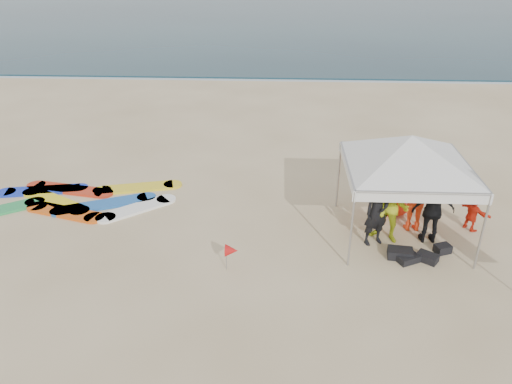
{
  "coord_description": "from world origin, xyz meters",
  "views": [
    {
      "loc": [
        1.05,
        -7.96,
        6.58
      ],
      "look_at": [
        0.54,
        2.6,
        1.2
      ],
      "focal_mm": 35.0,
      "sensor_mm": 36.0,
      "label": 1
    }
  ],
  "objects_px": {
    "person_black_b": "(433,210)",
    "person_orange_b": "(398,186)",
    "surfboard_spread": "(77,200)",
    "person_yellow": "(390,208)",
    "canopy_tent": "(412,136)",
    "person_seated": "(473,212)",
    "marker_pennant": "(231,251)",
    "person_orange_a": "(416,194)",
    "person_black_a": "(377,211)"
  },
  "relations": [
    {
      "from": "person_black_a",
      "to": "person_seated",
      "type": "xyz_separation_m",
      "value": [
        2.54,
        0.76,
        -0.38
      ]
    },
    {
      "from": "person_black_b",
      "to": "person_seated",
      "type": "xyz_separation_m",
      "value": [
        1.19,
        0.62,
        -0.36
      ]
    },
    {
      "from": "canopy_tent",
      "to": "person_yellow",
      "type": "bearing_deg",
      "value": -139.7
    },
    {
      "from": "surfboard_spread",
      "to": "canopy_tent",
      "type": "bearing_deg",
      "value": -8.8
    },
    {
      "from": "canopy_tent",
      "to": "marker_pennant",
      "type": "xyz_separation_m",
      "value": [
        -4.0,
        -1.69,
        -2.11
      ]
    },
    {
      "from": "person_orange_b",
      "to": "surfboard_spread",
      "type": "xyz_separation_m",
      "value": [
        -8.76,
        0.34,
        -0.8
      ]
    },
    {
      "from": "person_yellow",
      "to": "person_orange_b",
      "type": "relative_size",
      "value": 1.06
    },
    {
      "from": "person_yellow",
      "to": "marker_pennant",
      "type": "distance_m",
      "value": 3.94
    },
    {
      "from": "marker_pennant",
      "to": "person_orange_a",
      "type": "bearing_deg",
      "value": 24.43
    },
    {
      "from": "person_orange_b",
      "to": "marker_pennant",
      "type": "distance_m",
      "value": 4.93
    },
    {
      "from": "person_yellow",
      "to": "canopy_tent",
      "type": "distance_m",
      "value": 1.77
    },
    {
      "from": "person_black_a",
      "to": "person_black_b",
      "type": "height_order",
      "value": "person_black_a"
    },
    {
      "from": "person_yellow",
      "to": "person_orange_a",
      "type": "height_order",
      "value": "person_orange_a"
    },
    {
      "from": "person_orange_b",
      "to": "person_black_b",
      "type": "bearing_deg",
      "value": 94.64
    },
    {
      "from": "person_orange_b",
      "to": "canopy_tent",
      "type": "bearing_deg",
      "value": 65.07
    },
    {
      "from": "person_orange_a",
      "to": "person_black_a",
      "type": "bearing_deg",
      "value": 33.19
    },
    {
      "from": "person_black_b",
      "to": "person_orange_b",
      "type": "distance_m",
      "value": 1.4
    },
    {
      "from": "person_black_b",
      "to": "person_seated",
      "type": "relative_size",
      "value": 1.73
    },
    {
      "from": "person_orange_a",
      "to": "person_black_b",
      "type": "relative_size",
      "value": 1.15
    },
    {
      "from": "person_black_a",
      "to": "marker_pennant",
      "type": "xyz_separation_m",
      "value": [
        -3.32,
        -1.26,
        -0.38
      ]
    },
    {
      "from": "person_black_b",
      "to": "marker_pennant",
      "type": "distance_m",
      "value": 4.89
    },
    {
      "from": "person_orange_a",
      "to": "person_black_b",
      "type": "height_order",
      "value": "person_orange_a"
    },
    {
      "from": "person_black_b",
      "to": "surfboard_spread",
      "type": "height_order",
      "value": "person_black_b"
    },
    {
      "from": "person_orange_a",
      "to": "canopy_tent",
      "type": "height_order",
      "value": "canopy_tent"
    },
    {
      "from": "person_orange_a",
      "to": "canopy_tent",
      "type": "bearing_deg",
      "value": 36.92
    },
    {
      "from": "person_yellow",
      "to": "person_orange_a",
      "type": "relative_size",
      "value": 0.91
    },
    {
      "from": "canopy_tent",
      "to": "person_orange_b",
      "type": "bearing_deg",
      "value": 83.79
    },
    {
      "from": "person_orange_a",
      "to": "person_orange_b",
      "type": "bearing_deg",
      "value": -69.13
    },
    {
      "from": "person_orange_b",
      "to": "surfboard_spread",
      "type": "relative_size",
      "value": 0.31
    },
    {
      "from": "person_orange_a",
      "to": "marker_pennant",
      "type": "xyz_separation_m",
      "value": [
        -4.39,
        -2.0,
        -0.48
      ]
    },
    {
      "from": "person_black_a",
      "to": "canopy_tent",
      "type": "relative_size",
      "value": 0.44
    },
    {
      "from": "marker_pennant",
      "to": "surfboard_spread",
      "type": "height_order",
      "value": "marker_pennant"
    },
    {
      "from": "person_black_a",
      "to": "person_yellow",
      "type": "height_order",
      "value": "person_yellow"
    },
    {
      "from": "person_seated",
      "to": "marker_pennant",
      "type": "xyz_separation_m",
      "value": [
        -5.86,
        -2.02,
        0.0
      ]
    },
    {
      "from": "person_orange_b",
      "to": "surfboard_spread",
      "type": "bearing_deg",
      "value": -20.92
    },
    {
      "from": "surfboard_spread",
      "to": "marker_pennant",
      "type": "bearing_deg",
      "value": -33.1
    },
    {
      "from": "canopy_tent",
      "to": "marker_pennant",
      "type": "height_order",
      "value": "canopy_tent"
    },
    {
      "from": "person_yellow",
      "to": "canopy_tent",
      "type": "relative_size",
      "value": 0.45
    },
    {
      "from": "person_seated",
      "to": "surfboard_spread",
      "type": "height_order",
      "value": "person_seated"
    },
    {
      "from": "person_yellow",
      "to": "person_black_b",
      "type": "distance_m",
      "value": 1.01
    },
    {
      "from": "person_black_b",
      "to": "person_orange_b",
      "type": "height_order",
      "value": "person_black_b"
    },
    {
      "from": "person_black_a",
      "to": "person_black_b",
      "type": "relative_size",
      "value": 1.03
    },
    {
      "from": "person_yellow",
      "to": "canopy_tent",
      "type": "xyz_separation_m",
      "value": [
        0.34,
        0.29,
        1.71
      ]
    },
    {
      "from": "canopy_tent",
      "to": "person_orange_a",
      "type": "bearing_deg",
      "value": 38.12
    },
    {
      "from": "person_yellow",
      "to": "person_seated",
      "type": "bearing_deg",
      "value": 42.67
    },
    {
      "from": "person_orange_a",
      "to": "person_black_b",
      "type": "xyz_separation_m",
      "value": [
        0.27,
        -0.59,
        -0.13
      ]
    },
    {
      "from": "person_black_b",
      "to": "canopy_tent",
      "type": "xyz_separation_m",
      "value": [
        -0.67,
        0.29,
        1.75
      ]
    },
    {
      "from": "person_orange_a",
      "to": "person_orange_b",
      "type": "distance_m",
      "value": 0.76
    },
    {
      "from": "person_seated",
      "to": "marker_pennant",
      "type": "relative_size",
      "value": 1.54
    },
    {
      "from": "person_seated",
      "to": "marker_pennant",
      "type": "bearing_deg",
      "value": 77.9
    }
  ]
}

